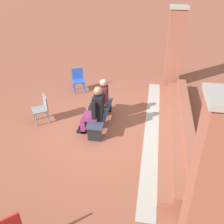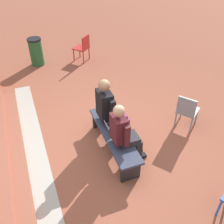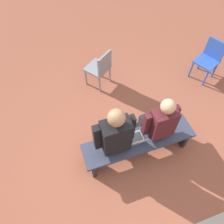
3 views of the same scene
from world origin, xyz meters
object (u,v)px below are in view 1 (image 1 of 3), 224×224
Objects in this scene: bench at (100,114)px; plastic_chair_mid_courtyard at (42,107)px; plastic_chair_foreground at (78,79)px; person_adult at (94,109)px; laptop at (100,111)px; person_student at (100,98)px.

plastic_chair_mid_courtyard reaches higher than bench.
person_adult is at bearing 25.31° from plastic_chair_foreground.
laptop is at bearing 30.14° from plastic_chair_foreground.
person_adult is (0.72, -0.01, 0.04)m from person_student.
person_adult is 0.42m from laptop.
plastic_chair_mid_courtyard is (-0.31, -1.66, -0.27)m from person_adult.
laptop is at bearing 11.29° from person_student.
person_student is at bearing -168.71° from laptop.
plastic_chair_mid_courtyard is at bearing -89.71° from laptop.
laptop is at bearing 90.29° from plastic_chair_mid_courtyard.
plastic_chair_mid_courtyard is at bearing -100.72° from person_adult.
plastic_chair_foreground is at bearing 168.08° from plastic_chair_mid_courtyard.
plastic_chair_mid_courtyard is (0.40, -1.67, -0.23)m from person_student.
plastic_chair_foreground reaches higher than bench.
plastic_chair_foreground is (-1.81, -1.20, -0.23)m from person_student.
person_adult reaches higher than bench.
person_adult is at bearing 79.28° from plastic_chair_mid_courtyard.
plastic_chair_mid_courtyard is at bearing -11.92° from plastic_chair_foreground.
person_student is at bearing 33.57° from plastic_chair_foreground.
person_student is 2.18m from plastic_chair_foreground.
person_student is 0.72m from person_adult.
plastic_chair_mid_courtyard is (2.21, -0.47, 0.00)m from plastic_chair_foreground.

